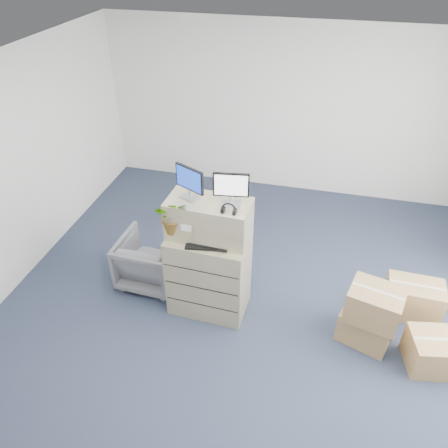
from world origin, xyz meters
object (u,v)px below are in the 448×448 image
(filing_cabinet_lower, at_px, (209,274))
(keyboard, at_px, (209,244))
(office_chair, at_px, (150,258))
(potted_plant, at_px, (174,220))
(water_bottle, at_px, (214,227))
(monitor_right, at_px, (231,187))
(monitor_left, at_px, (190,181))

(filing_cabinet_lower, relative_size, keyboard, 2.13)
(keyboard, bearing_deg, office_chair, 148.64)
(potted_plant, bearing_deg, water_bottle, 15.67)
(water_bottle, xyz_separation_m, potted_plant, (-0.41, -0.11, 0.11))
(filing_cabinet_lower, distance_m, potted_plant, 0.85)
(monitor_right, bearing_deg, filing_cabinet_lower, -175.67)
(water_bottle, height_order, office_chair, water_bottle)
(monitor_left, relative_size, monitor_right, 0.99)
(potted_plant, relative_size, office_chair, 0.67)
(filing_cabinet_lower, height_order, potted_plant, potted_plant)
(keyboard, relative_size, potted_plant, 0.98)
(monitor_left, distance_m, monitor_right, 0.45)
(monitor_right, bearing_deg, water_bottle, 172.97)
(filing_cabinet_lower, bearing_deg, monitor_left, 163.00)
(monitor_left, bearing_deg, potted_plant, -111.63)
(keyboard, height_order, office_chair, keyboard)
(monitor_right, relative_size, water_bottle, 1.43)
(water_bottle, bearing_deg, potted_plant, -164.33)
(water_bottle, bearing_deg, filing_cabinet_lower, -136.44)
(filing_cabinet_lower, xyz_separation_m, keyboard, (0.04, -0.12, 0.54))
(office_chair, bearing_deg, filing_cabinet_lower, 165.63)
(filing_cabinet_lower, xyz_separation_m, monitor_right, (0.25, 0.05, 1.19))
(potted_plant, bearing_deg, monitor_right, 11.15)
(keyboard, height_order, water_bottle, water_bottle)
(monitor_right, bearing_deg, office_chair, 161.18)
(monitor_left, relative_size, potted_plant, 0.73)
(monitor_left, height_order, potted_plant, monitor_left)
(monitor_left, distance_m, water_bottle, 0.59)
(keyboard, xyz_separation_m, potted_plant, (-0.40, 0.05, 0.23))
(filing_cabinet_lower, relative_size, monitor_right, 2.82)
(monitor_right, relative_size, keyboard, 0.76)
(monitor_right, height_order, potted_plant, monitor_right)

